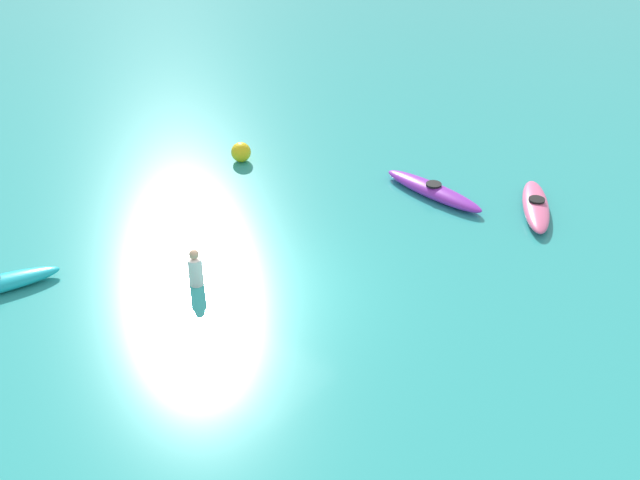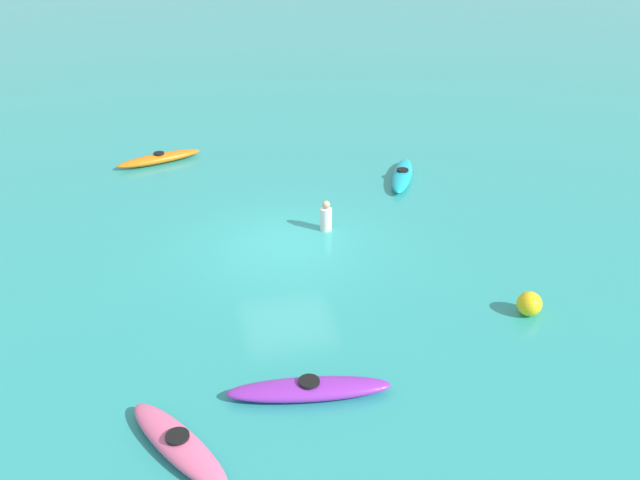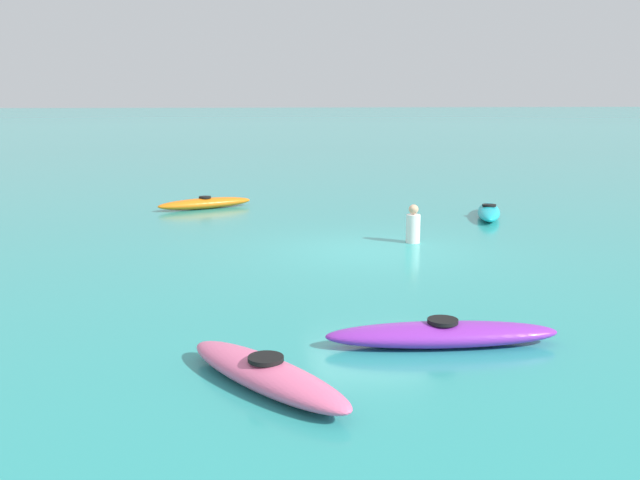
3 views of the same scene
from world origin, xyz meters
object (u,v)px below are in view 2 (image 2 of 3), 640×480
object	(u,v)px
kayak_orange	(159,158)
person_near_shore	(326,217)
kayak_pink	(178,444)
buoy_yellow	(529,304)
kayak_purple	(309,389)
kayak_cyan	(402,175)

from	to	relation	value
kayak_orange	person_near_shore	distance (m)	7.60
kayak_pink	kayak_orange	distance (m)	13.79
kayak_pink	buoy_yellow	distance (m)	8.20
kayak_purple	person_near_shore	size ratio (longest dim) A/B	3.59
kayak_pink	kayak_cyan	bearing A→B (deg)	144.45
kayak_orange	kayak_purple	bearing A→B (deg)	11.16
kayak_cyan	kayak_purple	bearing A→B (deg)	-27.81
kayak_purple	person_near_shore	world-z (taller)	person_near_shore
buoy_yellow	kayak_pink	bearing A→B (deg)	-71.98
person_near_shore	buoy_yellow	bearing A→B (deg)	34.39
kayak_purple	kayak_cyan	bearing A→B (deg)	152.19
kayak_cyan	kayak_orange	bearing A→B (deg)	-113.05
kayak_purple	kayak_cyan	xyz separation A→B (m)	(-9.63, 5.08, 0.00)
kayak_orange	buoy_yellow	distance (m)	13.74
kayak_pink	kayak_orange	size ratio (longest dim) A/B	0.90
kayak_cyan	person_near_shore	bearing A→B (deg)	-47.44
buoy_yellow	person_near_shore	world-z (taller)	person_near_shore
buoy_yellow	person_near_shore	distance (m)	6.14
kayak_cyan	person_near_shore	world-z (taller)	person_near_shore
kayak_orange	kayak_cyan	bearing A→B (deg)	66.95
kayak_purple	kayak_orange	size ratio (longest dim) A/B	1.07
kayak_pink	buoy_yellow	xyz separation A→B (m)	(-2.54, 7.80, 0.12)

